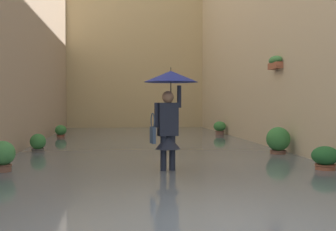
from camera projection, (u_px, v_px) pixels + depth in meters
ground_plane at (148, 150)px, 13.75m from camera, size 60.00×60.00×0.00m
flood_water at (148, 147)px, 13.75m from camera, size 7.94×24.57×0.18m
building_facade_far at (135, 33)px, 23.70m from camera, size 10.74×1.80×10.51m
person_wading at (169, 100)px, 8.52m from camera, size 1.06×1.06×2.20m
potted_plant_far_left at (278, 142)px, 11.32m from camera, size 0.61×0.61×0.87m
potted_plant_mid_left at (220, 129)px, 18.09m from camera, size 0.51×0.51×0.72m
potted_plant_near_left at (325, 160)px, 8.66m from camera, size 0.54×0.54×0.65m
potted_plant_far_right at (3, 158)px, 8.41m from camera, size 0.48×0.48×0.77m
potted_plant_mid_right at (61, 132)px, 16.71m from camera, size 0.44×0.44×0.64m
potted_plant_near_right at (38, 145)px, 11.71m from camera, size 0.42×0.42×0.67m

